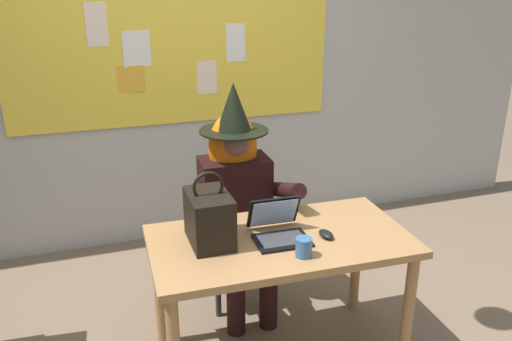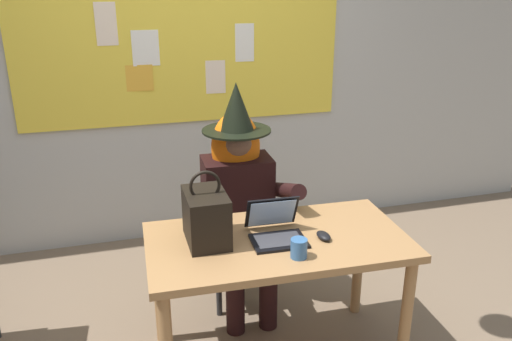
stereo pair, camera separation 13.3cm
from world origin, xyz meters
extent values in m
cube|color=#B2B2AD|center=(0.00, 1.74, 1.36)|extent=(6.38, 0.10, 2.72)
cube|color=yellow|center=(0.00, 1.68, 1.55)|extent=(2.40, 0.02, 1.20)
cube|color=white|center=(0.46, 1.66, 1.53)|extent=(0.14, 0.01, 0.28)
cube|color=#F4E0C6|center=(-0.53, 1.66, 1.69)|extent=(0.15, 0.01, 0.29)
cube|color=gold|center=(-0.35, 1.66, 1.30)|extent=(0.24, 0.02, 0.19)
cube|color=#F4E0C6|center=(0.23, 1.66, 1.28)|extent=(0.16, 0.01, 0.25)
cube|color=white|center=(-0.27, 1.66, 1.51)|extent=(0.19, 0.01, 0.25)
cube|color=#A37547|center=(0.21, 0.04, 0.72)|extent=(1.35, 0.75, 0.04)
cylinder|color=#A37547|center=(0.80, -0.27, 0.35)|extent=(0.06, 0.06, 0.70)
cylinder|color=#A37547|center=(-0.39, 0.36, 0.35)|extent=(0.06, 0.06, 0.70)
cylinder|color=#A37547|center=(0.82, 0.31, 0.35)|extent=(0.06, 0.06, 0.70)
cube|color=#2D3347|center=(0.16, 0.68, 0.42)|extent=(0.42, 0.42, 0.04)
cube|color=#2D3347|center=(0.16, 0.87, 0.67)|extent=(0.38, 0.04, 0.45)
cylinder|color=#262628|center=(0.33, 0.50, 0.20)|extent=(0.04, 0.04, 0.40)
cylinder|color=#262628|center=(-0.01, 0.51, 0.20)|extent=(0.04, 0.04, 0.40)
cylinder|color=#262628|center=(0.33, 0.84, 0.20)|extent=(0.04, 0.04, 0.40)
cylinder|color=#262628|center=(-0.01, 0.85, 0.20)|extent=(0.04, 0.04, 0.40)
cylinder|color=black|center=(0.25, 0.31, 0.22)|extent=(0.11, 0.11, 0.44)
cylinder|color=black|center=(0.05, 0.32, 0.22)|extent=(0.11, 0.11, 0.44)
cylinder|color=black|center=(0.25, 0.48, 0.47)|extent=(0.16, 0.42, 0.15)
cylinder|color=black|center=(0.05, 0.49, 0.47)|extent=(0.16, 0.42, 0.15)
cube|color=black|center=(0.16, 0.70, 0.70)|extent=(0.43, 0.27, 0.52)
cylinder|color=black|center=(0.40, 0.46, 0.81)|extent=(0.10, 0.47, 0.24)
cylinder|color=black|center=(-0.10, 0.47, 0.81)|extent=(0.10, 0.47, 0.24)
sphere|color=brown|center=(0.16, 0.70, 1.06)|extent=(0.20, 0.20, 0.20)
ellipsoid|color=orange|center=(0.16, 0.73, 1.02)|extent=(0.31, 0.23, 0.44)
cylinder|color=black|center=(0.16, 0.70, 1.14)|extent=(0.41, 0.41, 0.01)
cone|color=black|center=(0.16, 0.70, 1.28)|extent=(0.21, 0.21, 0.29)
cube|color=black|center=(0.20, 0.00, 0.75)|extent=(0.28, 0.21, 0.01)
cube|color=#333338|center=(0.20, 0.00, 0.75)|extent=(0.24, 0.15, 0.00)
cube|color=black|center=(0.21, 0.14, 0.84)|extent=(0.28, 0.10, 0.18)
cube|color=#99B7E0|center=(0.21, 0.13, 0.84)|extent=(0.24, 0.09, 0.16)
ellipsoid|color=black|center=(0.43, -0.03, 0.76)|extent=(0.07, 0.11, 0.03)
cube|color=black|center=(-0.14, 0.12, 0.87)|extent=(0.20, 0.30, 0.26)
torus|color=black|center=(-0.14, 0.12, 1.04)|extent=(0.16, 0.02, 0.16)
cylinder|color=#336099|center=(0.24, -0.17, 0.79)|extent=(0.08, 0.08, 0.09)
camera|label=1|loc=(-0.67, -2.16, 1.98)|focal=36.47mm
camera|label=2|loc=(-0.54, -2.20, 1.98)|focal=36.47mm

